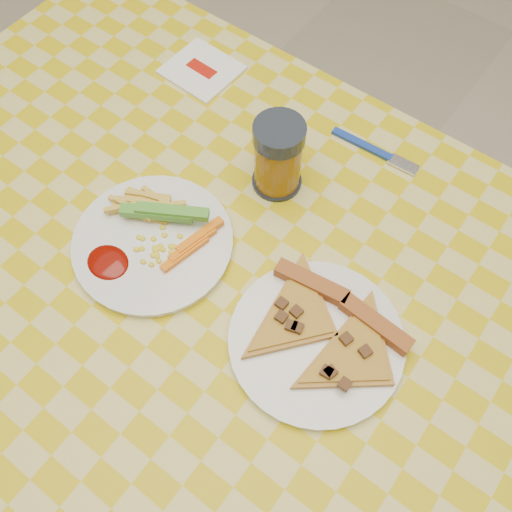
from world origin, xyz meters
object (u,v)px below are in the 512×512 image
object	(u,v)px
table	(214,295)
plate_right	(316,342)
drink_glass	(278,157)
plate_left	(153,244)

from	to	relation	value
table	plate_right	distance (m)	0.20
plate_right	table	bearing A→B (deg)	-179.44
table	drink_glass	distance (m)	0.24
drink_glass	plate_left	bearing A→B (deg)	-111.14
table	plate_left	size ratio (longest dim) A/B	5.47
plate_right	drink_glass	bearing A→B (deg)	136.74
plate_left	drink_glass	bearing A→B (deg)	68.86
table	plate_right	world-z (taller)	plate_right
plate_left	plate_right	world-z (taller)	same
table	drink_glass	xyz separation A→B (m)	(-0.02, 0.19, 0.14)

